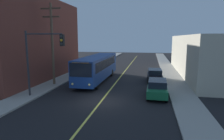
# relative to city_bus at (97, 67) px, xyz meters

# --- Properties ---
(ground_plane) EXTENTS (120.00, 120.00, 0.00)m
(ground_plane) POSITION_rel_city_bus_xyz_m (2.57, -8.06, -1.82)
(ground_plane) COLOR black
(sidewalk_left) EXTENTS (2.50, 90.00, 0.15)m
(sidewalk_left) POSITION_rel_city_bus_xyz_m (-4.68, 1.94, -1.74)
(sidewalk_left) COLOR gray
(sidewalk_left) RESTS_ON ground
(sidewalk_right) EXTENTS (2.50, 90.00, 0.15)m
(sidewalk_right) POSITION_rel_city_bus_xyz_m (9.82, 1.94, -1.74)
(sidewalk_right) COLOR gray
(sidewalk_right) RESTS_ON ground
(lane_stripe_center) EXTENTS (0.16, 60.00, 0.01)m
(lane_stripe_center) POSITION_rel_city_bus_xyz_m (2.57, 6.94, -1.81)
(lane_stripe_center) COLOR #D8CC4C
(lane_stripe_center) RESTS_ON ground
(building_left_brick) EXTENTS (10.00, 18.47, 10.65)m
(building_left_brick) POSITION_rel_city_bus_xyz_m (-10.93, -0.34, 3.51)
(building_left_brick) COLOR brown
(building_left_brick) RESTS_ON ground
(building_right_warehouse) EXTENTS (12.00, 23.90, 5.88)m
(building_right_warehouse) POSITION_rel_city_bus_xyz_m (17.06, 6.87, 1.12)
(building_right_warehouse) COLOR beige
(building_right_warehouse) RESTS_ON ground
(city_bus) EXTENTS (2.72, 12.19, 3.20)m
(city_bus) POSITION_rel_city_bus_xyz_m (0.00, 0.00, 0.00)
(city_bus) COLOR navy
(city_bus) RESTS_ON ground
(parked_car_green) EXTENTS (1.92, 4.45, 1.62)m
(parked_car_green) POSITION_rel_city_bus_xyz_m (7.41, -5.74, -0.98)
(parked_car_green) COLOR #196038
(parked_car_green) RESTS_ON ground
(parked_car_black) EXTENTS (1.93, 4.45, 1.62)m
(parked_car_black) POSITION_rel_city_bus_xyz_m (7.29, 0.71, -0.98)
(parked_car_black) COLOR black
(parked_car_black) RESTS_ON ground
(utility_pole_near) EXTENTS (2.40, 0.28, 9.20)m
(utility_pole_near) POSITION_rel_city_bus_xyz_m (-4.36, -3.35, 3.41)
(utility_pole_near) COLOR brown
(utility_pole_near) RESTS_ON sidewalk_left
(traffic_signal_left_corner) EXTENTS (3.75, 0.48, 6.00)m
(traffic_signal_left_corner) POSITION_rel_city_bus_xyz_m (-2.85, -8.14, 2.49)
(traffic_signal_left_corner) COLOR #2D2D33
(traffic_signal_left_corner) RESTS_ON sidewalk_left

